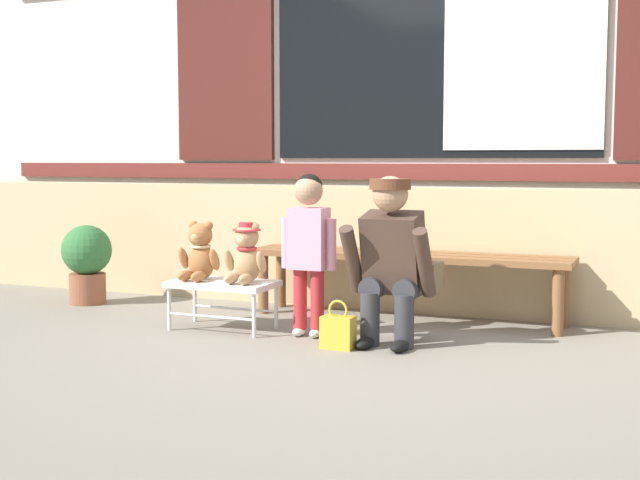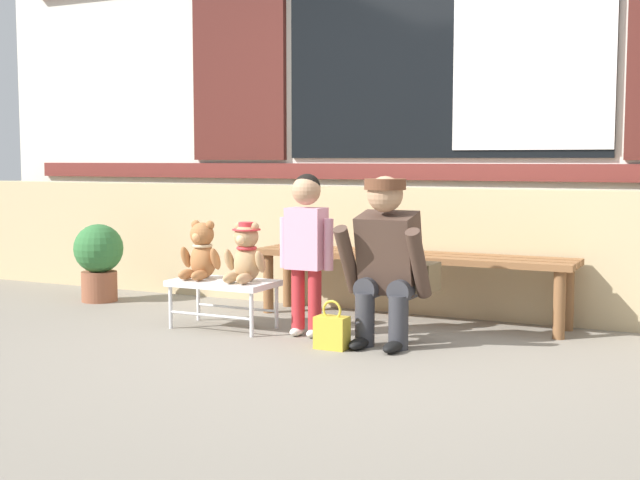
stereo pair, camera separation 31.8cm
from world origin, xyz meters
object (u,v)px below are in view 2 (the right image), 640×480
(adult_crouching, at_px, (389,260))
(child_standing, at_px, (306,236))
(wooden_bench_long, at_px, (410,264))
(small_display_bench, at_px, (223,286))
(potted_plant, at_px, (99,258))
(teddy_bear_plain, at_px, (201,252))
(handbag_on_ground, at_px, (332,332))
(teddy_bear_with_hat, at_px, (246,254))

(adult_crouching, bearing_deg, child_standing, 178.28)
(child_standing, xyz_separation_m, adult_crouching, (0.53, -0.02, -0.11))
(wooden_bench_long, xyz_separation_m, small_display_bench, (-0.95, -0.73, -0.11))
(potted_plant, bearing_deg, teddy_bear_plain, -20.44)
(adult_crouching, height_order, handbag_on_ground, adult_crouching)
(teddy_bear_plain, distance_m, child_standing, 0.74)
(teddy_bear_plain, relative_size, child_standing, 0.38)
(wooden_bench_long, bearing_deg, potted_plant, -173.08)
(small_display_bench, relative_size, potted_plant, 1.12)
(teddy_bear_with_hat, xyz_separation_m, child_standing, (0.40, 0.02, 0.12))
(wooden_bench_long, height_order, teddy_bear_plain, teddy_bear_plain)
(potted_plant, bearing_deg, small_display_bench, -18.27)
(teddy_bear_plain, xyz_separation_m, adult_crouching, (1.25, 0.00, 0.02))
(potted_plant, bearing_deg, adult_crouching, -10.28)
(teddy_bear_plain, height_order, child_standing, child_standing)
(adult_crouching, bearing_deg, small_display_bench, -179.69)
(adult_crouching, bearing_deg, handbag_on_ground, -137.03)
(potted_plant, bearing_deg, teddy_bear_with_hat, -16.40)
(teddy_bear_plain, bearing_deg, wooden_bench_long, 33.44)
(handbag_on_ground, bearing_deg, teddy_bear_plain, 167.49)
(teddy_bear_plain, bearing_deg, child_standing, 1.60)
(teddy_bear_plain, distance_m, handbag_on_ground, 1.09)
(teddy_bear_with_hat, distance_m, handbag_on_ground, 0.81)
(wooden_bench_long, xyz_separation_m, teddy_bear_plain, (-1.11, -0.73, 0.09))
(wooden_bench_long, distance_m, handbag_on_ground, 1.00)
(wooden_bench_long, height_order, child_standing, child_standing)
(handbag_on_ground, relative_size, potted_plant, 0.48)
(small_display_bench, relative_size, child_standing, 0.67)
(small_display_bench, bearing_deg, teddy_bear_with_hat, 0.77)
(wooden_bench_long, height_order, adult_crouching, adult_crouching)
(wooden_bench_long, xyz_separation_m, potted_plant, (-2.32, -0.28, -0.05))
(small_display_bench, height_order, adult_crouching, adult_crouching)
(potted_plant, bearing_deg, child_standing, -12.55)
(teddy_bear_with_hat, bearing_deg, handbag_on_ground, -18.07)
(small_display_bench, bearing_deg, wooden_bench_long, 37.71)
(adult_crouching, xyz_separation_m, handbag_on_ground, (-0.24, -0.23, -0.38))
(wooden_bench_long, xyz_separation_m, child_standing, (-0.38, -0.71, 0.22))
(child_standing, bearing_deg, potted_plant, 167.45)
(wooden_bench_long, relative_size, teddy_bear_with_hat, 5.78)
(teddy_bear_with_hat, bearing_deg, wooden_bench_long, 42.84)
(teddy_bear_with_hat, bearing_deg, adult_crouching, 0.23)
(teddy_bear_plain, relative_size, handbag_on_ground, 1.34)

